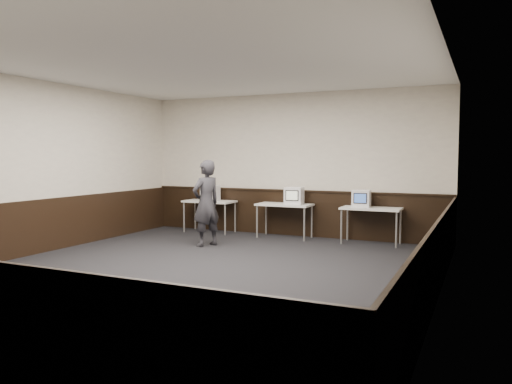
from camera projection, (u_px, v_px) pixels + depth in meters
floor at (199, 272)px, 7.75m from camera, size 8.00×8.00×0.00m
ceiling at (198, 63)px, 7.52m from camera, size 8.00×8.00×0.00m
back_wall at (291, 165)px, 11.26m from camera, size 7.00×0.00×7.00m
left_wall at (34, 167)px, 9.10m from camera, size 0.00×8.00×8.00m
right_wall at (441, 172)px, 6.17m from camera, size 0.00×8.00×8.00m
wainscot_back at (291, 213)px, 11.32m from camera, size 6.98×0.04×1.00m
wainscot_left at (37, 227)px, 9.17m from camera, size 0.04×7.98×1.00m
wainscot_right at (437, 260)px, 6.26m from camera, size 0.04×7.98×1.00m
wainscot_rail at (290, 191)px, 11.26m from camera, size 6.98×0.06×0.04m
desk_left at (209, 204)px, 11.76m from camera, size 1.20×0.60×0.75m
desk_center at (284, 207)px, 10.96m from camera, size 1.20×0.60×0.75m
desk_right at (371, 211)px, 10.17m from camera, size 1.20×0.60×0.75m
emac_left at (210, 193)px, 11.72m from camera, size 0.42×0.44×0.37m
emac_center at (294, 196)px, 10.83m from camera, size 0.42×0.44×0.38m
emac_right at (361, 198)px, 10.24m from camera, size 0.39×0.41×0.36m
person at (206, 203)px, 9.95m from camera, size 0.63×0.74×1.72m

